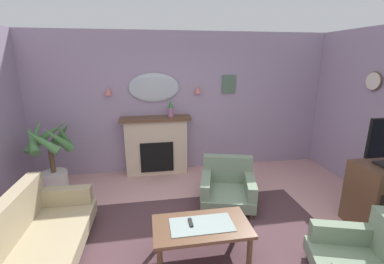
# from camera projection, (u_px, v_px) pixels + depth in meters

# --- Properties ---
(floor) EXTENTS (6.90, 6.42, 0.10)m
(floor) POSITION_uv_depth(u_px,v_px,m) (216.00, 261.00, 3.12)
(floor) COLOR #C6938E
(floor) RESTS_ON ground
(wall_back) EXTENTS (6.90, 0.10, 2.76)m
(wall_back) POSITION_uv_depth(u_px,v_px,m) (183.00, 103.00, 5.36)
(wall_back) COLOR #9E8CA8
(wall_back) RESTS_ON ground
(patterned_rug) EXTENTS (3.20, 2.40, 0.01)m
(patterned_rug) POSITION_uv_depth(u_px,v_px,m) (212.00, 246.00, 3.30)
(patterned_rug) COLOR #4C3338
(patterned_rug) RESTS_ON ground
(fireplace) EXTENTS (1.36, 0.36, 1.16)m
(fireplace) POSITION_uv_depth(u_px,v_px,m) (156.00, 146.00, 5.27)
(fireplace) COLOR beige
(fireplace) RESTS_ON ground
(mantel_vase_left) EXTENTS (0.11, 0.11, 0.33)m
(mantel_vase_left) POSITION_uv_depth(u_px,v_px,m) (171.00, 109.00, 5.09)
(mantel_vase_left) COLOR #9E6084
(mantel_vase_left) RESTS_ON fireplace
(wall_mirror) EXTENTS (0.96, 0.06, 0.56)m
(wall_mirror) POSITION_uv_depth(u_px,v_px,m) (154.00, 88.00, 5.10)
(wall_mirror) COLOR #B2BCC6
(wall_sconce_left) EXTENTS (0.14, 0.14, 0.14)m
(wall_sconce_left) POSITION_uv_depth(u_px,v_px,m) (108.00, 91.00, 4.93)
(wall_sconce_left) COLOR #D17066
(wall_sconce_right) EXTENTS (0.14, 0.14, 0.14)m
(wall_sconce_right) POSITION_uv_depth(u_px,v_px,m) (198.00, 90.00, 5.21)
(wall_sconce_right) COLOR #D17066
(wall_clock) EXTENTS (0.04, 0.31, 0.31)m
(wall_clock) POSITION_uv_depth(u_px,v_px,m) (374.00, 81.00, 4.27)
(wall_clock) COLOR silver
(framed_picture) EXTENTS (0.28, 0.03, 0.36)m
(framed_picture) POSITION_uv_depth(u_px,v_px,m) (229.00, 84.00, 5.34)
(framed_picture) COLOR #4C6B56
(coffee_table) EXTENTS (1.10, 0.60, 0.45)m
(coffee_table) POSITION_uv_depth(u_px,v_px,m) (202.00, 229.00, 3.01)
(coffee_table) COLOR brown
(coffee_table) RESTS_ON ground
(tv_remote) EXTENTS (0.04, 0.16, 0.02)m
(tv_remote) POSITION_uv_depth(u_px,v_px,m) (191.00, 223.00, 3.01)
(tv_remote) COLOR black
(tv_remote) RESTS_ON coffee_table
(floral_couch) EXTENTS (0.90, 1.74, 0.76)m
(floral_couch) POSITION_uv_depth(u_px,v_px,m) (32.00, 238.00, 2.96)
(floral_couch) COLOR tan
(floral_couch) RESTS_ON ground
(armchair_in_corner) EXTENTS (1.02, 1.01, 0.71)m
(armchair_in_corner) POSITION_uv_depth(u_px,v_px,m) (367.00, 261.00, 2.64)
(armchair_in_corner) COLOR gray
(armchair_in_corner) RESTS_ON ground
(armchair_near_fireplace) EXTENTS (0.99, 1.00, 0.71)m
(armchair_near_fireplace) POSITION_uv_depth(u_px,v_px,m) (228.00, 185.00, 4.22)
(armchair_near_fireplace) COLOR gray
(armchair_near_fireplace) RESTS_ON ground
(tv_cabinet) EXTENTS (0.80, 0.57, 0.90)m
(tv_cabinet) POSITION_uv_depth(u_px,v_px,m) (383.00, 196.00, 3.60)
(tv_cabinet) COLOR brown
(tv_cabinet) RESTS_ON ground
(potted_plant_corner_palm) EXTENTS (0.84, 0.83, 1.30)m
(potted_plant_corner_palm) POSITION_uv_depth(u_px,v_px,m) (52.00, 155.00, 4.45)
(potted_plant_corner_palm) COLOR silver
(potted_plant_corner_palm) RESTS_ON ground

